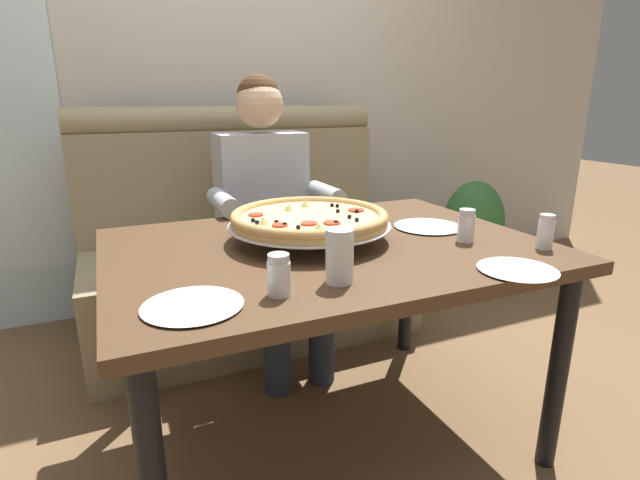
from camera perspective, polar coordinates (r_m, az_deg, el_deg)
The scene contains 14 objects.
ground_plane at distance 1.90m, azimuth 0.77°, elevation -21.82°, with size 16.00×16.00×0.00m, color brown.
back_wall_with_window at distance 2.96m, azimuth -12.46°, elevation 20.43°, with size 6.00×0.12×2.80m, color beige.
booth_bench at distance 2.52m, azimuth -8.38°, elevation -1.69°, with size 1.58×0.78×1.13m.
dining_table at distance 1.58m, azimuth 0.86°, elevation -3.07°, with size 1.36×0.99×0.72m.
diner_main at distance 2.20m, azimuth -6.06°, elevation 4.14°, with size 0.54×0.64×1.27m.
pizza at distance 1.57m, azimuth -1.25°, elevation 2.54°, with size 0.53×0.53×0.11m.
shaker_oregano at distance 1.64m, azimuth 16.77°, elevation 1.36°, with size 0.05×0.05×0.11m.
shaker_pepper_flakes at distance 1.65m, azimuth 24.93°, elevation 0.63°, with size 0.05×0.05×0.11m.
shaker_parmesan at distance 1.15m, azimuth -4.83°, elevation -4.44°, with size 0.06×0.06×0.10m.
plate_near_left at distance 1.13m, azimuth -14.75°, elevation -7.16°, with size 0.23×0.23×0.02m.
plate_near_right at distance 1.79m, azimuth 12.57°, elevation 1.76°, with size 0.24×0.24×0.02m.
plate_far_side at distance 1.41m, azimuth 22.18°, elevation -3.01°, with size 0.21×0.21×0.02m.
drinking_glass at distance 1.22m, azimuth 2.30°, elevation -2.20°, with size 0.07×0.07×0.14m.
potted_plant at distance 3.09m, azimuth 17.47°, elevation 0.89°, with size 0.36×0.36×0.70m.
Camera 1 is at (-0.63, -1.35, 1.17)m, focal length 27.25 mm.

